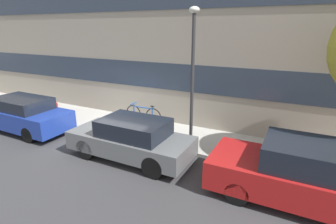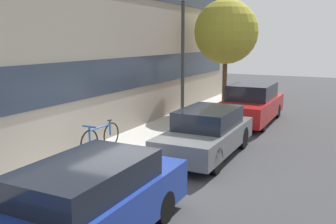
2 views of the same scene
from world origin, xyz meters
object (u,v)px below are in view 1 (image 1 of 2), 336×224
parked_car_blue (21,114)px  fire_hydrant (56,109)px  parked_car_red (308,175)px  lamp_post (193,65)px  parked_car_grey (131,139)px  bicycle (143,114)px

parked_car_blue → fire_hydrant: 1.66m
parked_car_red → lamp_post: 4.38m
parked_car_grey → parked_car_red: parked_car_red is taller
bicycle → lamp_post: 3.86m
parked_car_grey → parked_car_red: 4.99m
fire_hydrant → bicycle: 4.20m
parked_car_grey → fire_hydrant: bearing=-17.1°
parked_car_blue → lamp_post: 7.36m
parked_car_red → parked_car_grey: bearing=0.0°
parked_car_grey → lamp_post: (1.46, 1.41, 2.24)m
parked_car_red → bicycle: parked_car_red is taller
fire_hydrant → bicycle: size_ratio=0.39×
parked_car_grey → lamp_post: lamp_post is taller
parked_car_blue → bicycle: parked_car_blue is taller
parked_car_blue → fire_hydrant: bearing=-93.1°
parked_car_blue → bicycle: 4.96m
parked_car_red → fire_hydrant: 10.45m
parked_car_grey → bicycle: parked_car_grey is taller
parked_car_red → fire_hydrant: size_ratio=6.49×
parked_car_grey → bicycle: 3.01m
fire_hydrant → lamp_post: 7.22m
parked_car_grey → parked_car_red: size_ratio=0.90×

